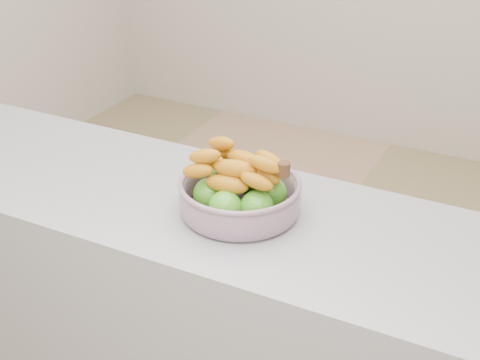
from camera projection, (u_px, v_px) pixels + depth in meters
name	position (u px, v px, depth m)	size (l,w,h in m)	color
ground	(255.00, 327.00, 2.76)	(4.00, 4.00, 0.00)	tan
counter	(181.00, 319.00, 2.12)	(2.00, 0.60, 0.90)	#9E9FA6
fruit_bowl	(240.00, 193.00, 1.79)	(0.33, 0.33, 0.18)	#95A0B3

